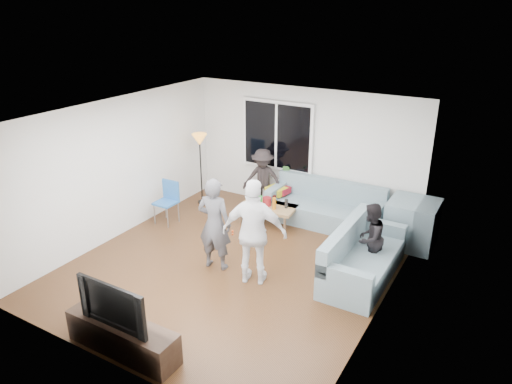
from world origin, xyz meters
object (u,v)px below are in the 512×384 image
Objects in this scene: player_left at (215,224)px; floor_lamp at (201,169)px; sofa_right_section at (364,254)px; player_right at (254,233)px; sofa_back_section at (325,204)px; side_chair at (166,203)px; coffee_table at (268,215)px; spectator_back at (263,180)px; tv_console at (123,337)px; television at (118,302)px; spectator_right at (370,238)px.

floor_lamp is at bearing -57.70° from player_left.
player_right reaches higher than sofa_right_section.
sofa_back_section is 3.16m from side_chair.
side_chair is at bearing -90.00° from floor_lamp.
spectator_back reaches higher than coffee_table.
spectator_back reaches higher than tv_console.
player_right is 2.86m from spectator_back.
player_right is at bearing 167.41° from player_left.
floor_lamp is 1.17× the size of spectator_back.
player_left is at bearing -110.68° from sofa_back_section.
sofa_right_section is at bearing -16.04° from floor_lamp.
spectator_back reaches higher than television.
player_left is at bearing -49.04° from floor_lamp.
side_chair is 3.80m from television.
coffee_table is at bearing -6.59° from floor_lamp.
sofa_right_section is at bearing -22.87° from coffee_table.
player_left is 2.32m from television.
coffee_table is 0.71× the size of floor_lamp.
player_right is 1.62× the size of television.
spectator_right reaches higher than tv_console.
television is (0.00, 0.00, 0.53)m from tv_console.
spectator_right is 4.06m from tv_console.
player_right is 1.44× the size of spectator_right.
floor_lamp is 0.97× the size of tv_console.
player_left is at bearing 94.18° from television.
television is at bearing -94.62° from spectator_back.
coffee_table is 0.69× the size of tv_console.
spectator_right is at bearing -158.00° from player_right.
player_left is 0.99× the size of tv_console.
spectator_right is at bearing 59.13° from television.
sofa_right_section is at bearing 11.77° from spectator_right.
sofa_back_section is 2.65m from player_left.
sofa_back_section is 1.45m from spectator_back.
floor_lamp reaches higher than sofa_back_section.
player_left reaches higher than coffee_table.
coffee_table is 0.82× the size of spectator_back.
television is at bearing 0.00° from tv_console.
side_chair is at bearing -35.04° from player_left.
tv_console is at bearing 147.40° from sofa_right_section.
sofa_right_section is 1.82× the size of coffee_table.
floor_lamp is 4.84m from television.
spectator_back is (1.33, 0.39, -0.11)m from floor_lamp.
tv_console is (-2.07, -3.24, -0.20)m from sofa_right_section.
television reaches higher than sofa_back_section.
sofa_back_section is 4.84m from television.
sofa_back_section is 1.45× the size of player_left.
player_left is at bearing -50.91° from spectator_right.
player_right is at bearing -20.06° from side_chair.
coffee_table is 4.21m from tv_console.
television is at bearing 85.52° from player_left.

